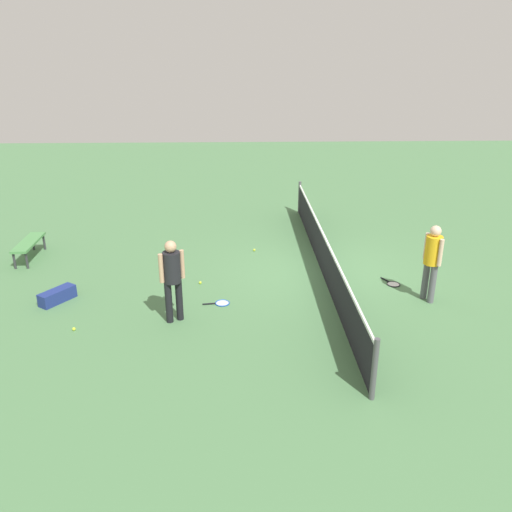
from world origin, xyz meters
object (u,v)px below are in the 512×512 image
(equipment_bag, at_px, (59,295))
(tennis_racket_far_player, at_px, (393,284))
(player_far_side, at_px, (432,257))
(tennis_ball_midcourt, at_px, (200,283))
(tennis_ball_near_player, at_px, (254,250))
(tennis_racket_near_player, at_px, (221,303))
(player_near_side, at_px, (172,274))
(tennis_ball_by_net, at_px, (74,329))
(courtside_bench, at_px, (29,244))

(equipment_bag, bearing_deg, tennis_racket_far_player, 94.65)
(player_far_side, height_order, tennis_ball_midcourt, player_far_side)
(tennis_racket_far_player, xyz_separation_m, tennis_ball_near_player, (-2.25, -3.15, 0.02))
(tennis_racket_near_player, relative_size, equipment_bag, 0.73)
(player_near_side, distance_m, equipment_bag, 2.91)
(player_far_side, relative_size, tennis_racket_near_player, 2.84)
(equipment_bag, bearing_deg, tennis_ball_midcourt, 104.59)
(tennis_racket_near_player, distance_m, equipment_bag, 3.52)
(tennis_racket_far_player, bearing_deg, tennis_racket_near_player, -77.79)
(tennis_ball_by_net, bearing_deg, tennis_racket_far_player, 105.71)
(tennis_racket_far_player, distance_m, tennis_ball_midcourt, 4.48)
(tennis_ball_by_net, bearing_deg, equipment_bag, -151.96)
(tennis_racket_far_player, bearing_deg, player_far_side, 31.29)
(player_near_side, relative_size, tennis_racket_near_player, 2.84)
(player_near_side, bearing_deg, tennis_ball_near_player, 155.88)
(player_far_side, height_order, tennis_racket_near_player, player_far_side)
(player_near_side, xyz_separation_m, equipment_bag, (-0.96, -2.61, -0.87))
(tennis_racket_near_player, relative_size, tennis_ball_by_net, 9.07)
(tennis_racket_near_player, distance_m, tennis_ball_midcourt, 1.15)
(tennis_racket_far_player, xyz_separation_m, equipment_bag, (0.61, -7.47, 0.13))
(tennis_racket_far_player, xyz_separation_m, tennis_ball_by_net, (1.91, -6.78, 0.02))
(player_far_side, distance_m, courtside_bench, 9.93)
(tennis_racket_far_player, height_order, tennis_ball_near_player, tennis_ball_near_player)
(tennis_ball_by_net, bearing_deg, tennis_racket_near_player, 110.43)
(tennis_racket_near_player, distance_m, tennis_ball_by_net, 3.00)
(player_far_side, xyz_separation_m, tennis_racket_far_player, (-0.83, -0.51, -1.00))
(tennis_racket_near_player, height_order, tennis_ball_midcourt, tennis_ball_midcourt)
(player_far_side, bearing_deg, player_near_side, -82.23)
(equipment_bag, bearing_deg, tennis_ball_by_net, 28.04)
(tennis_ball_near_player, height_order, tennis_ball_midcourt, same)
(player_near_side, height_order, courtside_bench, player_near_side)
(tennis_ball_near_player, xyz_separation_m, courtside_bench, (0.34, -5.86, 0.38))
(tennis_ball_near_player, relative_size, tennis_ball_by_net, 1.00)
(tennis_racket_near_player, height_order, tennis_ball_near_player, tennis_ball_near_player)
(tennis_racket_far_player, height_order, equipment_bag, equipment_bag)
(player_near_side, xyz_separation_m, player_far_side, (-0.73, 5.37, 0.00))
(player_near_side, height_order, tennis_ball_near_player, player_near_side)
(tennis_ball_near_player, distance_m, tennis_ball_by_net, 5.52)
(equipment_bag, bearing_deg, player_near_side, 69.85)
(player_near_side, height_order, tennis_ball_midcourt, player_near_side)
(tennis_ball_midcourt, relative_size, courtside_bench, 0.04)
(player_near_side, height_order, player_far_side, same)
(tennis_ball_near_player, xyz_separation_m, tennis_ball_midcourt, (2.08, -1.32, 0.00))
(tennis_racket_near_player, xyz_separation_m, tennis_ball_midcourt, (-1.03, -0.51, 0.02))
(tennis_ball_by_net, xyz_separation_m, tennis_ball_midcourt, (-2.08, 2.30, 0.00))
(player_far_side, relative_size, tennis_ball_near_player, 25.76)
(player_near_side, distance_m, tennis_ball_by_net, 2.18)
(player_far_side, height_order, tennis_ball_near_player, player_far_side)
(tennis_ball_near_player, bearing_deg, player_near_side, -24.12)
(tennis_ball_near_player, bearing_deg, tennis_ball_midcourt, -32.45)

